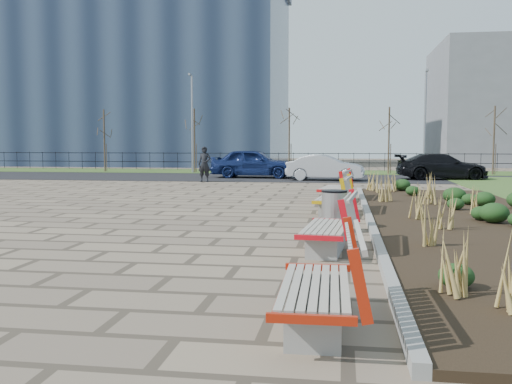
# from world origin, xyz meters

# --- Properties ---
(ground) EXTENTS (120.00, 120.00, 0.00)m
(ground) POSITION_xyz_m (0.00, 0.00, 0.00)
(ground) COLOR #786853
(ground) RESTS_ON ground
(planting_bed) EXTENTS (4.50, 18.00, 0.10)m
(planting_bed) POSITION_xyz_m (6.25, 5.00, 0.05)
(planting_bed) COLOR black
(planting_bed) RESTS_ON ground
(planting_curb) EXTENTS (0.16, 18.00, 0.15)m
(planting_curb) POSITION_xyz_m (3.92, 5.00, 0.07)
(planting_curb) COLOR gray
(planting_curb) RESTS_ON ground
(grass_verge_far) EXTENTS (80.00, 5.00, 0.04)m
(grass_verge_far) POSITION_xyz_m (0.00, 28.00, 0.02)
(grass_verge_far) COLOR #33511E
(grass_verge_far) RESTS_ON ground
(road) EXTENTS (80.00, 7.00, 0.02)m
(road) POSITION_xyz_m (0.00, 22.00, 0.01)
(road) COLOR black
(road) RESTS_ON ground
(bench_a) EXTENTS (0.93, 2.11, 1.00)m
(bench_a) POSITION_xyz_m (3.00, -2.82, 0.50)
(bench_a) COLOR #B2210B
(bench_a) RESTS_ON ground
(bench_b) EXTENTS (1.09, 2.17, 1.00)m
(bench_b) POSITION_xyz_m (3.00, 1.36, 0.50)
(bench_b) COLOR red
(bench_b) RESTS_ON ground
(bench_c) EXTENTS (1.10, 2.18, 1.00)m
(bench_c) POSITION_xyz_m (3.00, 6.67, 0.50)
(bench_c) COLOR #D8A00B
(bench_c) RESTS_ON ground
(bench_d) EXTENTS (1.17, 2.20, 1.00)m
(bench_d) POSITION_xyz_m (3.00, 10.11, 0.50)
(bench_d) COLOR red
(bench_d) RESTS_ON ground
(litter_bin) EXTENTS (0.53, 0.53, 0.88)m
(litter_bin) POSITION_xyz_m (3.10, 3.62, 0.44)
(litter_bin) COLOR #B2B2B7
(litter_bin) RESTS_ON ground
(pedestrian) EXTENTS (0.64, 0.44, 1.73)m
(pedestrian) POSITION_xyz_m (-3.36, 18.36, 0.86)
(pedestrian) COLOR black
(pedestrian) RESTS_ON ground
(car_blue) EXTENTS (4.63, 1.98, 1.56)m
(car_blue) POSITION_xyz_m (-1.48, 21.77, 0.80)
(car_blue) COLOR #121F4F
(car_blue) RESTS_ON road
(car_silver) EXTENTS (3.97, 1.67, 1.28)m
(car_silver) POSITION_xyz_m (2.41, 20.16, 0.66)
(car_silver) COLOR #A6A8AE
(car_silver) RESTS_ON road
(car_black) EXTENTS (4.77, 2.40, 1.33)m
(car_black) POSITION_xyz_m (8.32, 21.77, 0.68)
(car_black) COLOR black
(car_black) RESTS_ON road
(tree_a) EXTENTS (1.40, 1.40, 4.00)m
(tree_a) POSITION_xyz_m (-12.00, 26.50, 2.04)
(tree_a) COLOR #4C3D2D
(tree_a) RESTS_ON grass_verge_far
(tree_b) EXTENTS (1.40, 1.40, 4.00)m
(tree_b) POSITION_xyz_m (-6.00, 26.50, 2.04)
(tree_b) COLOR #4C3D2D
(tree_b) RESTS_ON grass_verge_far
(tree_c) EXTENTS (1.40, 1.40, 4.00)m
(tree_c) POSITION_xyz_m (0.00, 26.50, 2.04)
(tree_c) COLOR #4C3D2D
(tree_c) RESTS_ON grass_verge_far
(tree_d) EXTENTS (1.40, 1.40, 4.00)m
(tree_d) POSITION_xyz_m (6.00, 26.50, 2.04)
(tree_d) COLOR #4C3D2D
(tree_d) RESTS_ON grass_verge_far
(tree_e) EXTENTS (1.40, 1.40, 4.00)m
(tree_e) POSITION_xyz_m (12.00, 26.50, 2.04)
(tree_e) COLOR #4C3D2D
(tree_e) RESTS_ON grass_verge_far
(lamp_west) EXTENTS (0.24, 0.60, 6.00)m
(lamp_west) POSITION_xyz_m (-6.00, 26.00, 3.04)
(lamp_west) COLOR gray
(lamp_west) RESTS_ON grass_verge_far
(lamp_east) EXTENTS (0.24, 0.60, 6.00)m
(lamp_east) POSITION_xyz_m (8.00, 26.00, 3.04)
(lamp_east) COLOR gray
(lamp_east) RESTS_ON grass_verge_far
(railing_fence) EXTENTS (44.00, 0.10, 1.20)m
(railing_fence) POSITION_xyz_m (0.00, 29.50, 0.64)
(railing_fence) COLOR black
(railing_fence) RESTS_ON grass_verge_far
(building_glass) EXTENTS (40.00, 14.00, 15.00)m
(building_glass) POSITION_xyz_m (-22.00, 40.00, 7.50)
(building_glass) COLOR #192338
(building_glass) RESTS_ON ground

